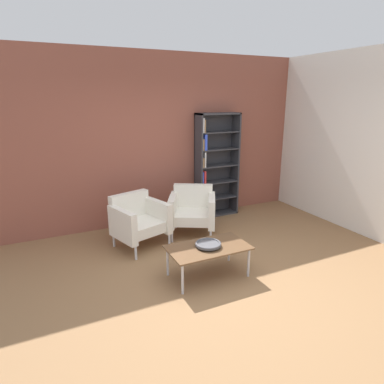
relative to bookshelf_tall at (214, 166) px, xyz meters
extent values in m
plane|color=olive|center=(-1.09, -2.26, -0.94)|extent=(8.32, 8.32, 0.00)
cube|color=brown|center=(-1.09, 0.20, 0.51)|extent=(6.40, 0.12, 2.90)
cube|color=silver|center=(1.77, -1.66, 0.51)|extent=(0.12, 5.20, 2.90)
cube|color=#333338|center=(-0.33, -0.03, 0.01)|extent=(0.03, 0.30, 1.90)
cube|color=#333338|center=(0.44, -0.03, 0.01)|extent=(0.03, 0.30, 1.90)
cube|color=#333338|center=(0.05, -0.03, 0.95)|extent=(0.80, 0.30, 0.03)
cube|color=#333338|center=(0.05, -0.03, -0.92)|extent=(0.80, 0.30, 0.03)
cube|color=#333338|center=(0.05, 0.12, 0.01)|extent=(0.80, 0.02, 1.90)
cube|color=#333338|center=(0.05, -0.03, -0.60)|extent=(0.76, 0.28, 0.02)
cube|color=#333338|center=(0.05, -0.03, -0.29)|extent=(0.76, 0.28, 0.02)
cube|color=#333338|center=(0.05, -0.03, 0.01)|extent=(0.76, 0.28, 0.02)
cube|color=#333338|center=(0.05, -0.03, 0.32)|extent=(0.76, 0.28, 0.02)
cube|color=#333338|center=(0.05, -0.03, 0.63)|extent=(0.76, 0.28, 0.02)
cube|color=black|center=(-0.30, -0.05, -0.77)|extent=(0.04, 0.23, 0.25)
cube|color=purple|center=(-0.25, -0.06, -0.77)|extent=(0.04, 0.22, 0.25)
cube|color=orange|center=(-0.30, -0.06, -0.49)|extent=(0.03, 0.22, 0.19)
cube|color=white|center=(-0.25, -0.06, -0.49)|extent=(0.03, 0.20, 0.20)
cube|color=blue|center=(-0.30, -0.07, -0.17)|extent=(0.03, 0.19, 0.22)
cube|color=red|center=(-0.26, -0.06, -0.16)|extent=(0.03, 0.21, 0.24)
cube|color=olive|center=(-0.30, -0.07, 0.11)|extent=(0.03, 0.19, 0.17)
cube|color=white|center=(-0.26, -0.04, 0.16)|extent=(0.02, 0.25, 0.27)
cube|color=olive|center=(-0.30, -0.05, 0.43)|extent=(0.03, 0.23, 0.20)
cube|color=blue|center=(-0.25, -0.05, 0.47)|extent=(0.04, 0.22, 0.27)
cube|color=white|center=(-0.30, -0.07, 0.76)|extent=(0.03, 0.20, 0.25)
cube|color=olive|center=(-0.27, -0.06, 0.75)|extent=(0.02, 0.21, 0.22)
cube|color=brown|center=(-1.17, -1.97, -0.55)|extent=(1.00, 0.56, 0.02)
cylinder|color=silver|center=(-1.62, -2.20, -0.75)|extent=(0.03, 0.03, 0.38)
cylinder|color=silver|center=(-0.72, -2.20, -0.75)|extent=(0.03, 0.03, 0.38)
cylinder|color=silver|center=(-1.62, -1.74, -0.75)|extent=(0.03, 0.03, 0.38)
cylinder|color=silver|center=(-0.72, -1.74, -0.75)|extent=(0.03, 0.03, 0.38)
cylinder|color=#4C4C51|center=(-1.17, -1.97, -0.53)|extent=(0.13, 0.13, 0.02)
cylinder|color=#4C4C51|center=(-1.17, -1.97, -0.51)|extent=(0.32, 0.32, 0.02)
torus|color=#4C4C51|center=(-1.17, -1.97, -0.50)|extent=(0.32, 0.32, 0.02)
cube|color=white|center=(-0.79, -0.72, -0.62)|extent=(0.84, 0.82, 0.16)
cube|color=white|center=(-0.66, -0.48, -0.35)|extent=(0.62, 0.41, 0.38)
cube|color=white|center=(-1.07, -0.59, -0.51)|extent=(0.38, 0.59, 0.46)
cube|color=white|center=(-0.52, -0.89, -0.51)|extent=(0.38, 0.59, 0.46)
cylinder|color=silver|center=(-1.20, -0.85, -0.82)|extent=(0.04, 0.04, 0.24)
cylinder|color=silver|center=(-0.67, -1.14, -0.82)|extent=(0.04, 0.04, 0.24)
cylinder|color=silver|center=(-0.92, -0.34, -0.82)|extent=(0.04, 0.04, 0.24)
cylinder|color=silver|center=(-0.39, -0.63, -0.82)|extent=(0.04, 0.04, 0.24)
cube|color=white|center=(-1.67, -0.78, -0.62)|extent=(0.79, 0.75, 0.16)
cube|color=white|center=(-1.76, -0.52, -0.35)|extent=(0.65, 0.31, 0.38)
cube|color=white|center=(-1.96, -0.89, -0.51)|extent=(0.28, 0.62, 0.46)
cube|color=white|center=(-1.37, -0.70, -0.51)|extent=(0.28, 0.62, 0.46)
cylinder|color=silver|center=(-1.86, -1.17, -0.82)|extent=(0.04, 0.04, 0.24)
cylinder|color=silver|center=(-1.29, -0.98, -0.82)|extent=(0.04, 0.04, 0.24)
cylinder|color=silver|center=(-2.04, -0.61, -0.82)|extent=(0.04, 0.04, 0.24)
cylinder|color=silver|center=(-1.47, -0.43, -0.82)|extent=(0.04, 0.04, 0.24)
camera|label=1|loc=(-2.95, -5.25, 1.24)|focal=30.99mm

